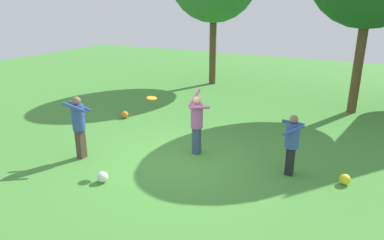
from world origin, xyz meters
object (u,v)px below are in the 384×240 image
at_px(person_thrower, 197,120).
at_px(person_catcher, 79,122).
at_px(ball_orange, 125,115).
at_px(frisbee, 152,98).
at_px(ball_white, 103,177).
at_px(person_bystander, 292,140).
at_px(ball_yellow, 345,179).

distance_m(person_thrower, person_catcher, 3.23).
xyz_separation_m(person_thrower, ball_orange, (-3.84, 1.61, -0.88)).
xyz_separation_m(frisbee, ball_white, (-0.40, -1.63, -1.63)).
relative_size(person_bystander, ball_white, 5.82).
relative_size(person_catcher, frisbee, 6.36).
relative_size(ball_orange, ball_white, 1.00).
height_order(person_catcher, person_bystander, person_catcher).
height_order(person_bystander, frisbee, frisbee).
xyz_separation_m(ball_orange, ball_yellow, (7.81, -1.57, -0.00)).
bearing_deg(person_catcher, frisbee, -0.00).
height_order(ball_yellow, ball_white, ball_white).
bearing_deg(ball_yellow, ball_orange, 168.64).
height_order(frisbee, ball_orange, frisbee).
bearing_deg(frisbee, ball_white, -103.78).
height_order(person_bystander, ball_orange, person_bystander).
bearing_deg(person_thrower, person_bystander, 130.68).
bearing_deg(ball_yellow, frisbee, -168.46).
height_order(person_catcher, ball_orange, person_catcher).
bearing_deg(frisbee, person_bystander, 14.20).
height_order(person_thrower, ball_orange, person_thrower).
height_order(person_catcher, ball_yellow, person_catcher).
bearing_deg(frisbee, ball_orange, 139.64).
bearing_deg(person_thrower, person_catcher, -15.38).
distance_m(person_thrower, ball_yellow, 4.06).
distance_m(ball_yellow, ball_white, 5.83).
bearing_deg(ball_white, ball_orange, 121.86).
xyz_separation_m(ball_yellow, ball_white, (-5.21, -2.62, 0.00)).
distance_m(person_thrower, person_bystander, 2.66).
height_order(person_catcher, ball_white, person_catcher).
xyz_separation_m(person_catcher, person_bystander, (5.38, 1.69, -0.13)).
distance_m(person_bystander, ball_white, 4.71).
distance_m(person_thrower, ball_orange, 4.26).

